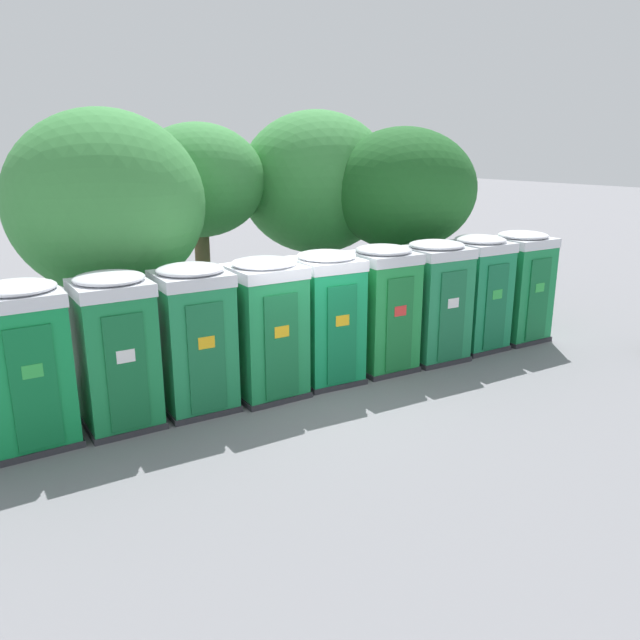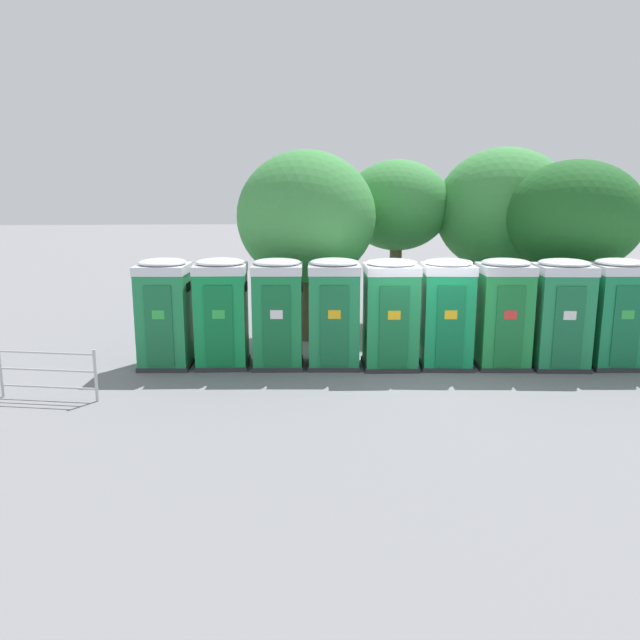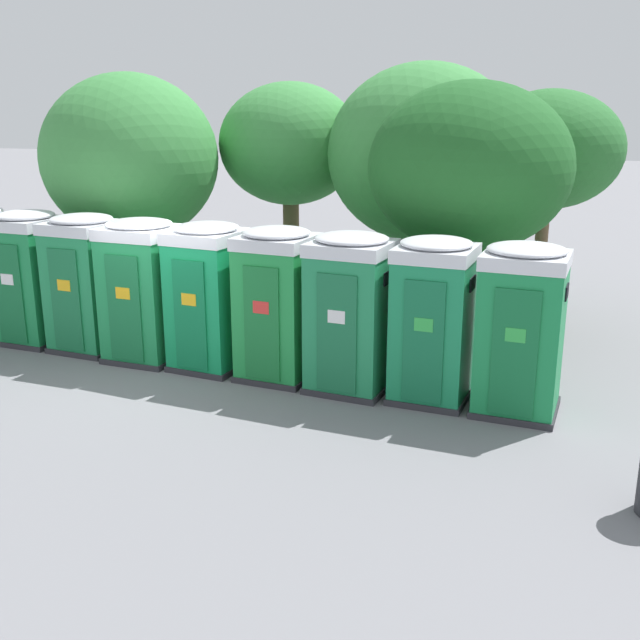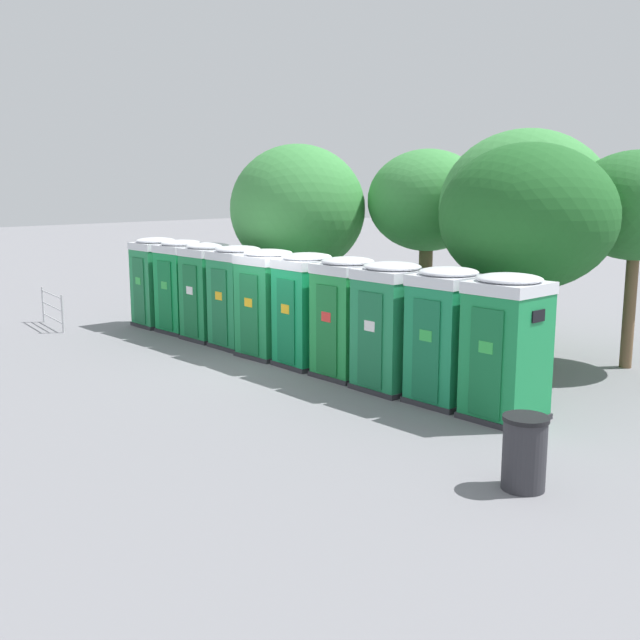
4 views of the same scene
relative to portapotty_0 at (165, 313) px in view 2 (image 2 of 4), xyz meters
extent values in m
plane|color=slate|center=(5.84, -0.73, -1.28)|extent=(120.00, 120.00, 0.00)
cube|color=#2D2D33|center=(0.00, 0.01, -1.23)|extent=(1.26, 1.28, 0.10)
cube|color=#20884C|center=(0.00, 0.01, -0.13)|extent=(1.20, 1.22, 2.10)
cube|color=#196A3B|center=(-0.04, -0.58, -0.21)|extent=(0.61, 0.08, 1.85)
cube|color=green|center=(-0.05, -0.60, 0.07)|extent=(0.28, 0.03, 0.20)
cube|color=black|center=(0.57, -0.04, 0.60)|extent=(0.05, 0.36, 0.20)
cube|color=silver|center=(0.00, 0.01, 1.02)|extent=(1.23, 1.26, 0.20)
ellipsoid|color=silver|center=(0.00, 0.01, 1.17)|extent=(1.17, 1.20, 0.18)
cube|color=#2D2D33|center=(1.31, -0.03, -1.23)|extent=(1.24, 1.23, 0.10)
cube|color=#139146|center=(1.31, -0.03, -0.13)|extent=(1.18, 1.17, 2.10)
cube|color=#0F7137|center=(1.29, -0.62, -0.21)|extent=(0.63, 0.05, 1.85)
cube|color=green|center=(1.29, -0.63, 0.07)|extent=(0.28, 0.02, 0.20)
cube|color=black|center=(1.89, -0.05, 0.60)|extent=(0.03, 0.36, 0.20)
cube|color=silver|center=(1.31, -0.03, 1.02)|extent=(1.21, 1.21, 0.20)
ellipsoid|color=silver|center=(1.31, -0.03, 1.17)|extent=(1.15, 1.15, 0.18)
cube|color=#2D2D33|center=(2.61, -0.14, -1.23)|extent=(1.22, 1.25, 0.10)
cube|color=#198444|center=(2.61, -0.14, -0.13)|extent=(1.16, 1.19, 2.10)
cube|color=#146735|center=(2.58, -0.73, -0.21)|extent=(0.61, 0.06, 1.85)
cube|color=white|center=(2.58, -0.74, 0.07)|extent=(0.28, 0.02, 0.20)
cube|color=black|center=(3.18, -0.17, 0.60)|extent=(0.04, 0.36, 0.20)
cube|color=silver|center=(2.61, -0.14, 1.02)|extent=(1.20, 1.23, 0.20)
ellipsoid|color=silver|center=(2.61, -0.14, 1.17)|extent=(1.14, 1.17, 0.18)
cube|color=#2D2D33|center=(3.91, -0.22, -1.23)|extent=(1.28, 1.28, 0.10)
cube|color=#1E894D|center=(3.91, -0.22, -0.13)|extent=(1.22, 1.22, 2.10)
cube|color=#176A3C|center=(3.87, -0.80, -0.21)|extent=(0.63, 0.08, 1.85)
cube|color=yellow|center=(3.87, -0.82, 0.07)|extent=(0.28, 0.03, 0.20)
cube|color=black|center=(4.49, -0.26, 0.60)|extent=(0.05, 0.36, 0.20)
cube|color=silver|center=(3.91, -0.22, 1.02)|extent=(1.26, 1.26, 0.20)
ellipsoid|color=silver|center=(3.91, -0.22, 1.17)|extent=(1.20, 1.19, 0.18)
cube|color=#2D2D33|center=(5.21, -0.40, -1.23)|extent=(1.28, 1.25, 0.10)
cube|color=#1C8B4A|center=(5.21, -0.40, -0.13)|extent=(1.22, 1.19, 2.10)
cube|color=#166C3A|center=(5.19, -0.98, -0.21)|extent=(0.65, 0.06, 1.85)
cube|color=yellow|center=(5.19, -1.00, 0.07)|extent=(0.28, 0.02, 0.20)
cube|color=black|center=(5.81, -0.42, 0.60)|extent=(0.04, 0.36, 0.20)
cube|color=silver|center=(5.21, -0.40, 1.02)|extent=(1.26, 1.22, 0.20)
ellipsoid|color=silver|center=(5.21, -0.40, 1.17)|extent=(1.20, 1.16, 0.18)
cube|color=#2D2D33|center=(6.52, -0.43, -1.23)|extent=(1.28, 1.31, 0.10)
cube|color=#149553|center=(6.52, -0.43, -0.13)|extent=(1.22, 1.25, 2.10)
cube|color=#0F7441|center=(6.46, -1.02, -0.21)|extent=(0.61, 0.09, 1.85)
cube|color=yellow|center=(6.45, -1.03, 0.07)|extent=(0.28, 0.04, 0.20)
cube|color=black|center=(7.08, -0.49, 0.60)|extent=(0.06, 0.36, 0.20)
cube|color=silver|center=(6.52, -0.43, 1.02)|extent=(1.26, 1.29, 0.20)
ellipsoid|color=silver|center=(6.52, -0.43, 1.17)|extent=(1.20, 1.22, 0.18)
cube|color=#2D2D33|center=(7.82, -0.53, -1.23)|extent=(1.26, 1.28, 0.10)
cube|color=green|center=(7.82, -0.53, -0.13)|extent=(1.20, 1.22, 2.10)
cube|color=#197234|center=(7.77, -1.11, -0.21)|extent=(0.62, 0.08, 1.85)
cube|color=red|center=(7.77, -1.13, 0.07)|extent=(0.28, 0.03, 0.20)
cube|color=black|center=(8.39, -0.57, 0.60)|extent=(0.05, 0.36, 0.20)
cube|color=silver|center=(7.82, -0.53, 1.02)|extent=(1.24, 1.26, 0.20)
ellipsoid|color=silver|center=(7.82, -0.53, 1.17)|extent=(1.18, 1.20, 0.18)
cube|color=#2D2D33|center=(9.12, -0.68, -1.23)|extent=(1.34, 1.31, 0.10)
cube|color=#208952|center=(9.12, -0.68, -0.13)|extent=(1.28, 1.24, 2.10)
cube|color=#196B40|center=(9.06, -1.26, -0.21)|extent=(0.65, 0.09, 1.85)
cube|color=white|center=(9.06, -1.28, 0.07)|extent=(0.28, 0.03, 0.20)
cube|color=black|center=(9.72, -0.73, 0.60)|extent=(0.06, 0.36, 0.20)
cube|color=silver|center=(9.12, -0.68, 1.02)|extent=(1.32, 1.28, 0.20)
ellipsoid|color=silver|center=(9.12, -0.68, 1.17)|extent=(1.25, 1.22, 0.18)
cube|color=#2D2D33|center=(10.43, -0.69, -1.23)|extent=(1.23, 1.27, 0.10)
cube|color=#1A8953|center=(10.43, -0.69, -0.13)|extent=(1.17, 1.21, 2.10)
cube|color=#146B40|center=(10.39, -1.27, -0.21)|extent=(0.61, 0.07, 1.85)
cube|color=green|center=(10.39, -1.29, 0.07)|extent=(0.28, 0.03, 0.20)
cube|color=silver|center=(10.43, -0.69, 1.02)|extent=(1.21, 1.25, 0.20)
ellipsoid|color=silver|center=(10.43, -0.69, 1.17)|extent=(1.15, 1.18, 0.18)
cylinder|color=brown|center=(10.51, 1.94, -0.01)|extent=(0.35, 0.35, 2.54)
ellipsoid|color=#1E5B23|center=(10.51, 1.94, 2.08)|extent=(3.58, 3.58, 2.99)
cylinder|color=brown|center=(6.21, 4.40, 0.15)|extent=(0.37, 0.37, 2.86)
ellipsoid|color=#3D8C42|center=(6.21, 4.40, 2.32)|extent=(3.17, 3.17, 2.68)
cylinder|color=brown|center=(9.32, 3.98, -0.05)|extent=(0.36, 0.36, 2.46)
ellipsoid|color=#3D8C42|center=(9.32, 3.98, 2.18)|extent=(3.99, 3.99, 3.65)
cylinder|color=brown|center=(11.75, 4.38, 0.18)|extent=(0.26, 0.26, 2.92)
ellipsoid|color=#286B2D|center=(11.75, 4.38, 2.29)|extent=(2.94, 2.94, 2.36)
cylinder|color=brown|center=(3.39, 2.34, -0.08)|extent=(0.36, 0.36, 2.40)
ellipsoid|color=#3D8C42|center=(3.39, 2.34, 2.07)|extent=(3.68, 3.68, 3.48)
cylinder|color=#B7B7BC|center=(-2.91, -2.05, -0.76)|extent=(0.06, 0.06, 1.05)
cylinder|color=#B7B7BC|center=(-0.95, -2.44, -0.76)|extent=(0.06, 0.06, 1.05)
cylinder|color=#B7B7BC|center=(-1.93, -2.25, -0.33)|extent=(1.97, 0.43, 0.04)
cylinder|color=#B7B7BC|center=(-1.93, -2.25, -0.68)|extent=(1.97, 0.43, 0.04)
cylinder|color=#B7B7BC|center=(-1.93, -2.25, -1.03)|extent=(1.97, 0.43, 0.04)
camera|label=1|loc=(-0.10, -9.72, 3.16)|focal=35.00mm
camera|label=2|loc=(2.65, -14.37, 2.82)|focal=35.00mm
camera|label=3|loc=(12.26, -11.61, 3.09)|focal=42.00mm
camera|label=4|loc=(18.15, -12.00, 2.72)|focal=42.00mm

